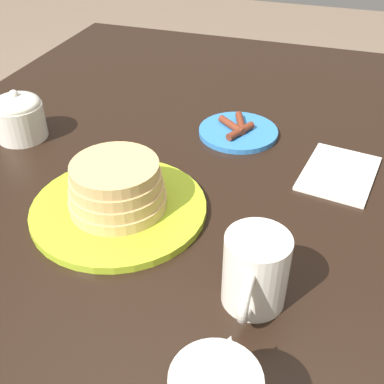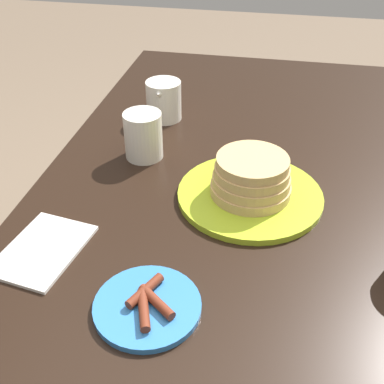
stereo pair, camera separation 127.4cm
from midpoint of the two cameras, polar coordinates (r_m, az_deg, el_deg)
name	(u,v)px [view 1 (the left image)]	position (r m, az deg, el deg)	size (l,w,h in m)	color
dining_table	(120,237)	(0.62, -25.71, -50.87)	(1.57, 0.89, 0.73)	black
pancake_plate	(118,195)	(0.49, -34.68, -56.37)	(0.27, 0.27, 0.09)	#AAC628
side_plate_bacon	(238,131)	(0.52, 6.08, -33.34)	(0.15, 0.15, 0.02)	#337AC6
coffee_mug	(255,271)	(0.50, 23.99, -81.26)	(0.11, 0.08, 0.10)	silver
sugar_bowl	(19,116)	(0.60, -42.39, -25.74)	(0.09, 0.09, 0.10)	silver
napkin	(339,173)	(0.53, 32.78, -44.19)	(0.17, 0.14, 0.01)	silver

